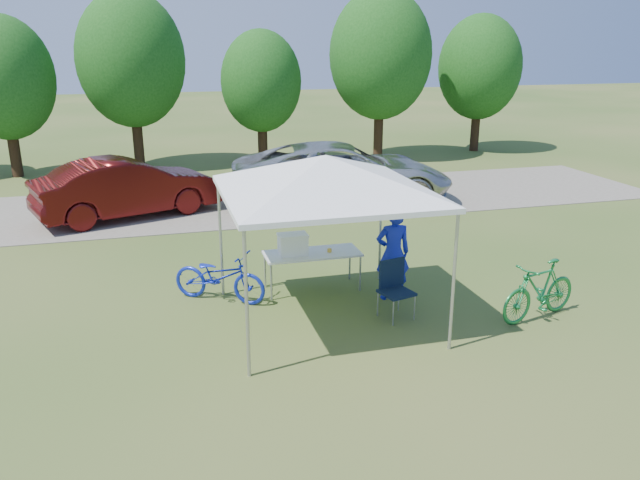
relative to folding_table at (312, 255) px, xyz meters
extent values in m
plane|color=#2D5119|center=(-0.12, -1.32, -0.67)|extent=(100.00, 100.00, 0.00)
cube|color=gray|center=(-0.12, 6.68, -0.66)|extent=(24.00, 5.00, 0.02)
cylinder|color=#A5A5AA|center=(-1.62, -2.82, 0.38)|extent=(0.05, 0.05, 2.10)
cylinder|color=#A5A5AA|center=(1.38, -2.82, 0.38)|extent=(0.05, 0.05, 2.10)
cylinder|color=#A5A5AA|center=(-1.62, 0.18, 0.38)|extent=(0.05, 0.05, 2.10)
cylinder|color=#A5A5AA|center=(1.38, 0.18, 0.38)|extent=(0.05, 0.05, 2.10)
cube|color=white|center=(-0.12, -1.32, 1.47)|extent=(3.15, 3.15, 0.08)
pyramid|color=white|center=(-0.12, -1.32, 2.06)|extent=(4.53, 4.53, 0.55)
cylinder|color=#382314|center=(-7.12, 12.38, 0.20)|extent=(0.36, 0.36, 1.75)
ellipsoid|color=#144711|center=(-7.12, 12.38, 2.58)|extent=(3.20, 3.20, 4.00)
cylinder|color=#382314|center=(-3.12, 12.98, 0.34)|extent=(0.36, 0.36, 2.03)
ellipsoid|color=#144711|center=(-3.12, 12.98, 3.10)|extent=(3.71, 3.71, 4.64)
cylinder|color=#382314|center=(1.38, 12.78, 0.13)|extent=(0.36, 0.36, 1.61)
ellipsoid|color=#144711|center=(1.38, 12.78, 2.32)|extent=(2.94, 2.94, 3.68)
cylinder|color=#382314|center=(5.88, 12.48, 0.38)|extent=(0.36, 0.36, 2.10)
ellipsoid|color=#144711|center=(5.88, 12.48, 3.23)|extent=(3.84, 3.84, 4.80)
cylinder|color=#382314|center=(10.38, 13.08, 0.24)|extent=(0.36, 0.36, 1.82)
ellipsoid|color=#144711|center=(10.38, 13.08, 2.71)|extent=(3.33, 3.33, 4.16)
cube|color=white|center=(0.00, 0.00, 0.02)|extent=(1.74, 0.73, 0.04)
cylinder|color=#A5A5AA|center=(-0.82, -0.31, -0.33)|extent=(0.04, 0.04, 0.68)
cylinder|color=#A5A5AA|center=(0.82, -0.31, -0.33)|extent=(0.04, 0.04, 0.68)
cylinder|color=#A5A5AA|center=(-0.82, 0.31, -0.33)|extent=(0.04, 0.04, 0.68)
cylinder|color=#A5A5AA|center=(0.82, 0.31, -0.33)|extent=(0.04, 0.04, 0.68)
cube|color=black|center=(1.02, -1.59, -0.22)|extent=(0.59, 0.59, 0.04)
cube|color=black|center=(1.02, -1.35, 0.04)|extent=(0.48, 0.17, 0.49)
cylinder|color=#A5A5AA|center=(0.80, -1.80, -0.46)|extent=(0.02, 0.02, 0.43)
cylinder|color=#A5A5AA|center=(1.23, -1.80, -0.46)|extent=(0.02, 0.02, 0.43)
cylinder|color=#A5A5AA|center=(0.80, -1.37, -0.46)|extent=(0.02, 0.02, 0.43)
cylinder|color=#A5A5AA|center=(1.23, -1.37, -0.46)|extent=(0.02, 0.02, 0.43)
cube|color=white|center=(-0.36, 0.00, 0.21)|extent=(0.50, 0.33, 0.33)
cube|color=white|center=(-0.36, 0.00, 0.40)|extent=(0.52, 0.36, 0.04)
cylinder|color=gold|center=(0.31, -0.05, 0.07)|extent=(0.08, 0.08, 0.06)
imported|color=#1621B6|center=(1.26, -0.78, 0.18)|extent=(0.65, 0.45, 1.70)
imported|color=#1427B5|center=(-1.70, -0.09, -0.22)|extent=(1.77, 1.43, 0.90)
imported|color=#1B7B3A|center=(3.27, -2.20, -0.18)|extent=(1.71, 0.89, 0.99)
imported|color=beige|center=(2.41, 5.98, 0.20)|extent=(6.42, 3.59, 1.70)
imported|color=#460C0B|center=(-3.35, 6.08, 0.11)|extent=(4.89, 3.09, 1.52)
camera|label=1|loc=(-2.67, -10.38, 3.71)|focal=35.00mm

